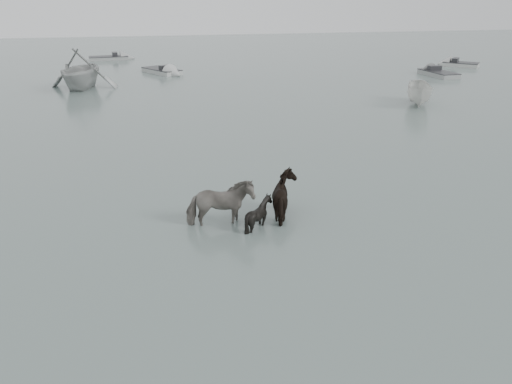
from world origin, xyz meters
TOP-DOWN VIEW (x-y plane):
  - ground at (0.00, 0.00)m, footprint 140.00×140.00m
  - pony_pinto at (-0.70, 1.39)m, footprint 2.05×0.93m
  - pony_dark at (1.53, 1.78)m, footprint 1.66×1.84m
  - pony_black at (0.44, 1.09)m, footprint 1.10×0.98m
  - rowboat_trail at (-7.43, 26.11)m, footprint 6.22×6.78m
  - boat_small at (13.93, 16.06)m, footprint 3.06×4.19m
  - skiff_port at (21.12, 25.97)m, footprint 2.09×5.32m
  - skiff_mid at (-1.53, 32.12)m, footprint 4.25×5.57m
  - skiff_star at (26.10, 30.51)m, footprint 4.29×4.02m
  - skiff_far at (-6.58, 41.99)m, footprint 5.49×2.17m

SIDE VIEW (x-z plane):
  - ground at x=0.00m, z-range 0.00..0.00m
  - skiff_port at x=21.12m, z-range 0.00..0.75m
  - skiff_mid at x=-1.53m, z-range 0.00..0.75m
  - skiff_star at x=26.10m, z-range 0.00..0.75m
  - skiff_far at x=-6.58m, z-range 0.00..0.75m
  - pony_black at x=0.44m, z-range 0.00..1.20m
  - boat_small at x=13.93m, z-range 0.00..1.52m
  - pony_dark at x=1.53m, z-range 0.00..1.60m
  - pony_pinto at x=-0.70m, z-range 0.00..1.73m
  - rowboat_trail at x=-7.43m, z-range 0.00..3.01m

